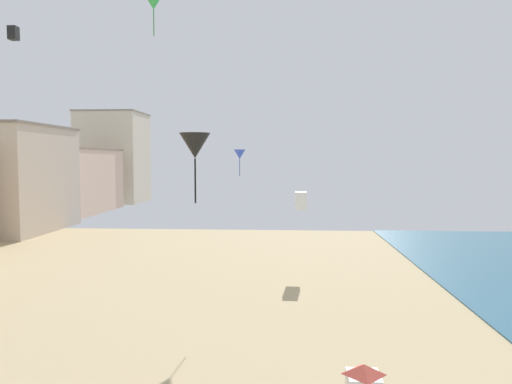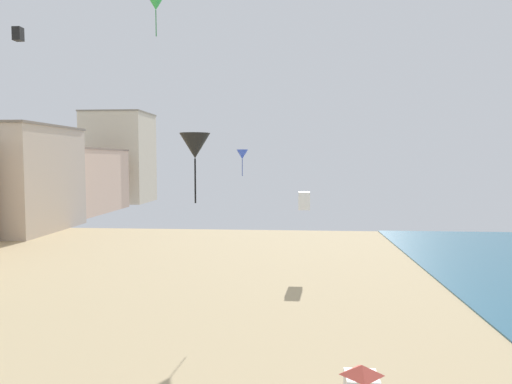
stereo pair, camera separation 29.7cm
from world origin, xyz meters
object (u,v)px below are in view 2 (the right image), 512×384
Objects in this scene: kite_black_delta at (195,146)px; kite_green_delta at (156,3)px; kite_black_box at (18,34)px; kite_white_box at (304,201)px; kite_blue_delta at (242,154)px.

kite_black_delta is 1.24× the size of kite_green_delta.
kite_white_box is at bearing 14.71° from kite_black_box.
kite_black_delta is 13.51m from kite_green_delta.
kite_black_box is 0.65× the size of kite_white_box.
kite_white_box is (22.62, 5.94, -13.52)m from kite_black_box.
kite_green_delta is at bearing -127.58° from kite_white_box.
kite_black_delta is at bearing -104.02° from kite_white_box.
kite_green_delta is at bearing -26.91° from kite_black_box.
kite_green_delta is at bearing -132.02° from kite_blue_delta.
kite_blue_delta is at bearing 87.71° from kite_black_delta.
kite_black_box is 14.56m from kite_green_delta.
kite_white_box is at bearing 56.16° from kite_blue_delta.
kite_black_box reaches higher than kite_black_delta.
kite_blue_delta is 11.86m from kite_green_delta.
kite_blue_delta is 1.88× the size of kite_black_box.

